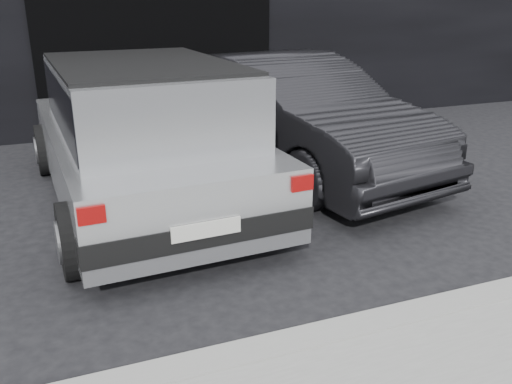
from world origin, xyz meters
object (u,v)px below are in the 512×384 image
object	(u,v)px
cat_white	(123,233)
cat_siamese	(153,239)
second_car	(290,114)
silver_hatchback	(143,128)

from	to	relation	value
cat_white	cat_siamese	bearing A→B (deg)	76.11
second_car	cat_siamese	bearing A→B (deg)	-151.24
silver_hatchback	cat_white	size ratio (longest dim) A/B	5.80
second_car	cat_siamese	size ratio (longest dim) A/B	6.09
second_car	cat_siamese	world-z (taller)	second_car
silver_hatchback	cat_white	world-z (taller)	silver_hatchback
second_car	cat_white	distance (m)	3.13
silver_hatchback	cat_siamese	world-z (taller)	silver_hatchback
second_car	silver_hatchback	bearing A→B (deg)	-174.65
second_car	cat_white	xyz separation A→B (m)	(-2.53, -1.75, -0.59)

